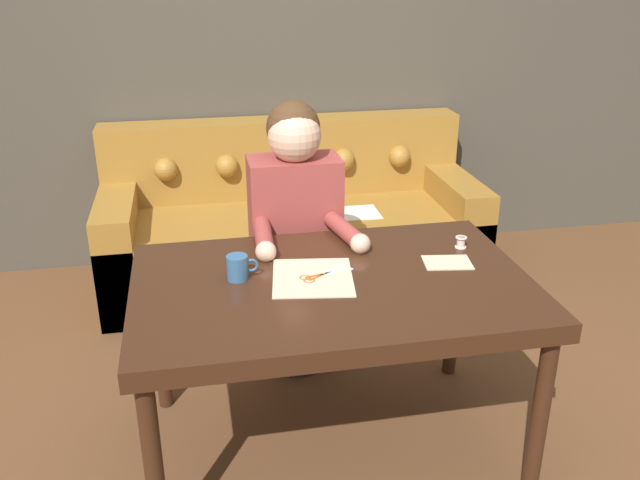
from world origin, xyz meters
TOP-DOWN VIEW (x-y plane):
  - ground_plane at (0.00, 0.00)m, footprint 16.00×16.00m
  - wall_back at (0.00, 1.93)m, footprint 8.00×0.06m
  - dining_table at (0.03, -0.03)m, footprint 1.41×0.91m
  - couch at (0.11, 1.51)m, footprint 2.12×0.86m
  - person at (-0.01, 0.57)m, footprint 0.45×0.58m
  - pattern_paper_main at (-0.04, 0.00)m, footprint 0.33×0.35m
  - pattern_paper_offcut at (0.48, 0.03)m, footprint 0.19×0.15m
  - scissors at (-0.02, 0.00)m, footprint 0.21×0.13m
  - mug at (-0.30, 0.04)m, footprint 0.11×0.08m
  - thread_spool at (0.59, 0.15)m, footprint 0.04×0.04m

SIDE VIEW (x-z plane):
  - ground_plane at x=0.00m, z-range 0.00..0.00m
  - couch at x=0.11m, z-range -0.13..0.77m
  - person at x=-0.01m, z-range 0.02..1.27m
  - dining_table at x=0.03m, z-range 0.29..1.02m
  - pattern_paper_main at x=-0.04m, z-range 0.73..0.73m
  - pattern_paper_offcut at x=0.48m, z-range 0.73..0.73m
  - scissors at x=-0.02m, z-range 0.73..0.73m
  - thread_spool at x=0.59m, z-range 0.73..0.77m
  - mug at x=-0.30m, z-range 0.73..0.82m
  - wall_back at x=0.00m, z-range 0.00..2.60m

